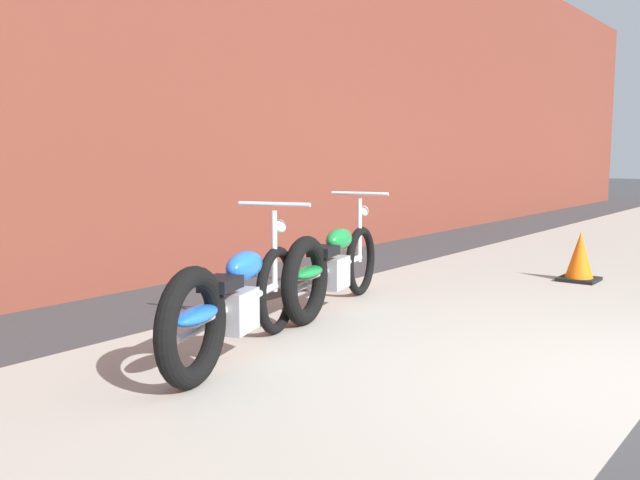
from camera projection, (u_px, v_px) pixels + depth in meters
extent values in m
cube|color=#9E998E|center=(402.00, 342.00, 5.00)|extent=(36.00, 3.50, 0.01)
cube|color=brown|center=(108.00, 35.00, 6.77)|extent=(36.00, 0.50, 5.15)
torus|color=black|center=(277.00, 290.00, 5.21)|extent=(0.67, 0.29, 0.68)
torus|color=black|center=(192.00, 327.00, 3.99)|extent=(0.73, 0.36, 0.73)
cylinder|color=silver|center=(240.00, 302.00, 4.59)|extent=(1.19, 0.45, 0.06)
cube|color=#99999E|center=(235.00, 311.00, 4.52)|extent=(0.37, 0.31, 0.28)
ellipsoid|color=blue|center=(245.00, 266.00, 4.64)|extent=(0.48, 0.32, 0.20)
ellipsoid|color=blue|center=(196.00, 315.00, 4.02)|extent=(0.47, 0.31, 0.10)
cube|color=black|center=(220.00, 284.00, 4.31)|extent=(0.33, 0.28, 0.08)
cylinder|color=silver|center=(274.00, 251.00, 5.13)|extent=(0.06, 0.06, 0.62)
cylinder|color=silver|center=(274.00, 204.00, 5.09)|extent=(0.21, 0.56, 0.03)
sphere|color=white|center=(279.00, 226.00, 5.20)|extent=(0.11, 0.11, 0.11)
cylinder|color=silver|center=(198.00, 329.00, 4.36)|extent=(0.54, 0.23, 0.06)
torus|color=black|center=(361.00, 261.00, 6.66)|extent=(0.68, 0.24, 0.68)
torus|color=black|center=(305.00, 281.00, 5.48)|extent=(0.74, 0.30, 0.73)
cylinder|color=silver|center=(336.00, 267.00, 6.07)|extent=(1.21, 0.35, 0.06)
cube|color=#99999E|center=(332.00, 273.00, 6.00)|extent=(0.36, 0.29, 0.28)
ellipsoid|color=#197A38|center=(339.00, 239.00, 6.11)|extent=(0.47, 0.29, 0.20)
ellipsoid|color=#197A38|center=(308.00, 272.00, 5.52)|extent=(0.47, 0.28, 0.10)
cube|color=black|center=(323.00, 251.00, 5.79)|extent=(0.32, 0.26, 0.08)
cylinder|color=silver|center=(359.00, 230.00, 6.59)|extent=(0.05, 0.05, 0.62)
cylinder|color=silver|center=(360.00, 193.00, 6.55)|extent=(0.17, 0.57, 0.03)
sphere|color=white|center=(363.00, 211.00, 6.66)|extent=(0.11, 0.11, 0.11)
cylinder|color=silver|center=(306.00, 285.00, 5.85)|extent=(0.55, 0.19, 0.06)
cone|color=orange|center=(580.00, 256.00, 7.41)|extent=(0.32, 0.32, 0.55)
cube|color=black|center=(579.00, 279.00, 7.44)|extent=(0.40, 0.40, 0.04)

